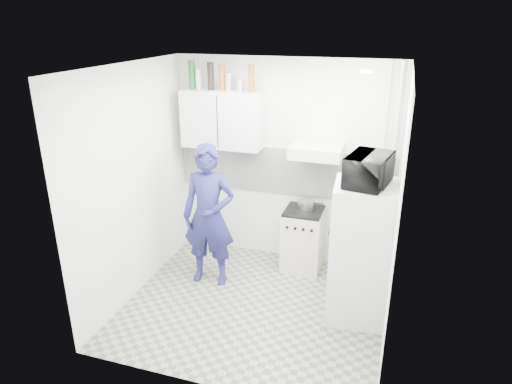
% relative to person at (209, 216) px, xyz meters
% --- Properties ---
extents(floor, '(2.80, 2.80, 0.00)m').
position_rel_person_xyz_m(floor, '(0.67, -0.36, -0.86)').
color(floor, gray).
rests_on(floor, ground).
extents(ceiling, '(2.80, 2.80, 0.00)m').
position_rel_person_xyz_m(ceiling, '(0.67, -0.36, 1.74)').
color(ceiling, white).
rests_on(ceiling, wall_back).
extents(wall_back, '(2.80, 0.00, 2.80)m').
position_rel_person_xyz_m(wall_back, '(0.67, 0.89, 0.44)').
color(wall_back, silver).
rests_on(wall_back, floor).
extents(wall_left, '(0.00, 2.60, 2.60)m').
position_rel_person_xyz_m(wall_left, '(-0.73, -0.36, 0.44)').
color(wall_left, silver).
rests_on(wall_left, floor).
extents(wall_right, '(0.00, 2.60, 2.60)m').
position_rel_person_xyz_m(wall_right, '(2.07, -0.36, 0.44)').
color(wall_right, silver).
rests_on(wall_right, floor).
extents(person, '(0.66, 0.47, 1.71)m').
position_rel_person_xyz_m(person, '(0.00, 0.00, 0.00)').
color(person, '#1D1D50').
rests_on(person, floor).
extents(stove, '(0.48, 0.48, 0.77)m').
position_rel_person_xyz_m(stove, '(1.00, 0.64, -0.47)').
color(stove, beige).
rests_on(stove, floor).
extents(fridge, '(0.66, 0.66, 1.50)m').
position_rel_person_xyz_m(fridge, '(1.77, -0.16, -0.11)').
color(fridge, silver).
rests_on(fridge, floor).
extents(stove_top, '(0.46, 0.46, 0.03)m').
position_rel_person_xyz_m(stove_top, '(1.00, 0.64, -0.07)').
color(stove_top, black).
rests_on(stove_top, stove).
extents(saucepan, '(0.19, 0.19, 0.11)m').
position_rel_person_xyz_m(saucepan, '(1.01, 0.69, -0.00)').
color(saucepan, silver).
rests_on(saucepan, stove_top).
extents(microwave, '(0.61, 0.47, 0.30)m').
position_rel_person_xyz_m(microwave, '(1.77, -0.16, 0.80)').
color(microwave, black).
rests_on(microwave, fridge).
extents(bottle_a, '(0.08, 0.08, 0.34)m').
position_rel_person_xyz_m(bottle_a, '(-0.47, 0.71, 1.51)').
color(bottle_a, '#144C1E').
rests_on(bottle_a, upper_cabinet).
extents(bottle_b, '(0.06, 0.06, 0.24)m').
position_rel_person_xyz_m(bottle_b, '(-0.39, 0.71, 1.47)').
color(bottle_b, '#B2B7BC').
rests_on(bottle_b, upper_cabinet).
extents(bottle_c, '(0.08, 0.08, 0.32)m').
position_rel_person_xyz_m(bottle_c, '(-0.22, 0.71, 1.51)').
color(bottle_c, black).
rests_on(bottle_c, upper_cabinet).
extents(bottle_d, '(0.07, 0.07, 0.32)m').
position_rel_person_xyz_m(bottle_d, '(-0.07, 0.71, 1.50)').
color(bottle_d, brown).
rests_on(bottle_d, upper_cabinet).
extents(canister_a, '(0.08, 0.08, 0.21)m').
position_rel_person_xyz_m(canister_a, '(0.01, 0.71, 1.45)').
color(canister_a, silver).
rests_on(canister_a, upper_cabinet).
extents(canister_b, '(0.08, 0.08, 0.15)m').
position_rel_person_xyz_m(canister_b, '(0.15, 0.71, 1.42)').
color(canister_b, silver).
rests_on(canister_b, upper_cabinet).
extents(bottle_e, '(0.08, 0.08, 0.32)m').
position_rel_person_xyz_m(bottle_e, '(0.30, 0.71, 1.50)').
color(bottle_e, brown).
rests_on(bottle_e, upper_cabinet).
extents(upper_cabinet, '(1.00, 0.35, 0.70)m').
position_rel_person_xyz_m(upper_cabinet, '(-0.08, 0.71, 0.99)').
color(upper_cabinet, silver).
rests_on(upper_cabinet, wall_back).
extents(range_hood, '(0.60, 0.50, 0.14)m').
position_rel_person_xyz_m(range_hood, '(1.12, 0.64, 0.71)').
color(range_hood, beige).
rests_on(range_hood, wall_back).
extents(backsplash, '(2.74, 0.03, 0.60)m').
position_rel_person_xyz_m(backsplash, '(0.67, 0.87, 0.34)').
color(backsplash, white).
rests_on(backsplash, wall_back).
extents(pipe_a, '(0.05, 0.05, 2.60)m').
position_rel_person_xyz_m(pipe_a, '(1.97, 0.81, 0.44)').
color(pipe_a, beige).
rests_on(pipe_a, floor).
extents(pipe_b, '(0.04, 0.04, 2.60)m').
position_rel_person_xyz_m(pipe_b, '(1.85, 0.81, 0.44)').
color(pipe_b, beige).
rests_on(pipe_b, floor).
extents(ceiling_spot_fixture, '(0.10, 0.10, 0.02)m').
position_rel_person_xyz_m(ceiling_spot_fixture, '(1.67, -0.16, 1.71)').
color(ceiling_spot_fixture, white).
rests_on(ceiling_spot_fixture, ceiling).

